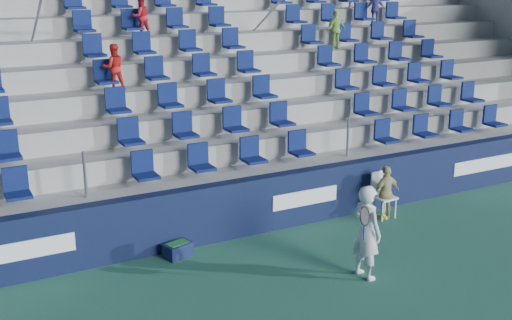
# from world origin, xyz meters

# --- Properties ---
(ground) EXTENTS (70.00, 70.00, 0.00)m
(ground) POSITION_xyz_m (0.00, 0.00, 0.00)
(ground) COLOR #296149
(ground) RESTS_ON ground
(sponsor_wall) EXTENTS (24.00, 0.32, 1.20)m
(sponsor_wall) POSITION_xyz_m (0.00, 3.15, 0.60)
(sponsor_wall) COLOR #0E1635
(sponsor_wall) RESTS_ON ground
(grandstand) EXTENTS (24.00, 8.17, 6.63)m
(grandstand) POSITION_xyz_m (-0.00, 8.24, 2.14)
(grandstand) COLOR #979792
(grandstand) RESTS_ON ground
(tennis_player) EXTENTS (0.69, 0.68, 1.73)m
(tennis_player) POSITION_xyz_m (1.14, 0.40, 0.87)
(tennis_player) COLOR white
(tennis_player) RESTS_ON ground
(line_judge_chair) EXTENTS (0.49, 0.50, 1.03)m
(line_judge_chair) POSITION_xyz_m (3.29, 2.66, 0.59)
(line_judge_chair) COLOR white
(line_judge_chair) RESTS_ON ground
(line_judge) EXTENTS (0.73, 0.34, 1.22)m
(line_judge) POSITION_xyz_m (3.29, 2.50, 0.61)
(line_judge) COLOR tan
(line_judge) RESTS_ON ground
(ball_bin) EXTENTS (0.59, 0.47, 0.29)m
(ball_bin) POSITION_xyz_m (-1.53, 2.75, 0.16)
(ball_bin) COLOR #10183B
(ball_bin) RESTS_ON ground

